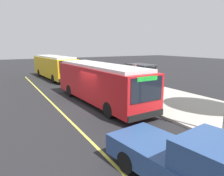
% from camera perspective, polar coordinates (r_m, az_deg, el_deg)
% --- Properties ---
extents(ground_plane, '(120.00, 120.00, 0.00)m').
position_cam_1_polar(ground_plane, '(14.74, -5.58, -5.32)').
color(ground_plane, '#232326').
extents(sidewalk_curb, '(44.00, 6.40, 0.15)m').
position_cam_1_polar(sidewalk_curb, '(17.89, 12.29, -2.25)').
color(sidewalk_curb, '#B7B2A8').
rests_on(sidewalk_curb, ground_plane).
extents(lane_stripe_center, '(36.00, 0.14, 0.01)m').
position_cam_1_polar(lane_stripe_center, '(14.04, -13.87, -6.46)').
color(lane_stripe_center, '#E0D64C').
rests_on(lane_stripe_center, ground_plane).
extents(transit_bus_main, '(10.69, 3.10, 2.95)m').
position_cam_1_polar(transit_bus_main, '(15.46, -3.44, 1.67)').
color(transit_bus_main, red).
rests_on(transit_bus_main, ground_plane).
extents(transit_bus_second, '(10.49, 3.32, 2.95)m').
position_cam_1_polar(transit_bus_second, '(28.30, -15.68, 5.79)').
color(transit_bus_second, gold).
rests_on(transit_bus_second, ground_plane).
extents(pickup_truck, '(5.62, 2.72, 1.85)m').
position_cam_1_polar(pickup_truck, '(6.86, 21.20, -19.19)').
color(pickup_truck, '#2D4C84').
rests_on(pickup_truck, ground_plane).
extents(bus_shelter, '(2.90, 1.60, 2.48)m').
position_cam_1_polar(bus_shelter, '(19.44, 8.00, 4.53)').
color(bus_shelter, '#333338').
rests_on(bus_shelter, sidewalk_curb).
extents(waiting_bench, '(1.60, 0.48, 0.95)m').
position_cam_1_polar(waiting_bench, '(19.59, 7.36, 0.79)').
color(waiting_bench, brown).
rests_on(waiting_bench, sidewalk_curb).
extents(route_sign_post, '(0.44, 0.08, 2.80)m').
position_cam_1_polar(route_sign_post, '(16.33, 6.13, 3.37)').
color(route_sign_post, '#333338').
rests_on(route_sign_post, sidewalk_curb).
extents(pedestrian_commuter, '(0.24, 0.40, 1.69)m').
position_cam_1_polar(pedestrian_commuter, '(18.40, 6.27, 1.65)').
color(pedestrian_commuter, '#282D47').
rests_on(pedestrian_commuter, sidewalk_curb).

